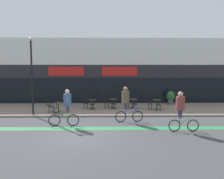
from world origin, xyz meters
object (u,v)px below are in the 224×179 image
at_px(bistro_table_3, 133,102).
at_px(cafe_chair_3_near, 134,103).
at_px(cafe_chair_4_near, 159,104).
at_px(planter_pot, 171,97).
at_px(bistro_table_0, 58,105).
at_px(cafe_chair_2_side, 106,102).
at_px(cafe_chair_0_near, 56,107).
at_px(cyclist_2, 126,101).
at_px(cafe_chair_3_side, 126,102).
at_px(cyclist_0, 66,105).
at_px(lamp_post, 32,71).
at_px(cafe_chair_1_near, 92,104).
at_px(cafe_chair_4_side, 149,103).
at_px(bistro_table_2, 113,101).
at_px(cafe_chair_1_side, 85,102).
at_px(bistro_table_1, 93,102).
at_px(bistro_table_4, 157,103).
at_px(cafe_chair_2_near, 114,103).
at_px(cyclist_1, 181,108).
at_px(cafe_chair_0_side, 50,105).

distance_m(bistro_table_3, cafe_chair_3_near, 0.63).
bearing_deg(cafe_chair_4_near, planter_pot, -24.03).
xyz_separation_m(bistro_table_0, bistro_table_3, (5.79, 1.60, 0.02)).
relative_size(bistro_table_3, cafe_chair_2_side, 0.82).
distance_m(cafe_chair_0_near, cyclist_2, 5.28).
xyz_separation_m(cafe_chair_3_side, cyclist_0, (-3.87, -5.13, 0.62)).
relative_size(bistro_table_0, lamp_post, 0.13).
xyz_separation_m(bistro_table_3, cafe_chair_2_side, (-2.27, 0.04, -0.01)).
bearing_deg(bistro_table_0, cyclist_2, -28.26).
relative_size(cafe_chair_1_near, cyclist_0, 0.42).
distance_m(cafe_chair_2_side, cafe_chair_4_side, 3.52).
relative_size(bistro_table_2, cafe_chair_3_near, 0.85).
bearing_deg(cyclist_2, bistro_table_0, 146.61).
distance_m(cafe_chair_3_side, cafe_chair_4_near, 2.71).
height_order(cafe_chair_1_side, cafe_chair_2_side, same).
height_order(bistro_table_1, bistro_table_2, bistro_table_2).
height_order(bistro_table_0, bistro_table_1, bistro_table_1).
distance_m(bistro_table_4, cafe_chair_2_near, 3.47).
xyz_separation_m(bistro_table_0, cafe_chair_4_near, (7.61, 0.42, 0.01)).
bearing_deg(bistro_table_1, cyclist_1, -50.28).
relative_size(cafe_chair_1_side, cyclist_0, 0.42).
bearing_deg(bistro_table_4, cafe_chair_2_side, 171.71).
xyz_separation_m(cafe_chair_1_near, cafe_chair_3_side, (2.71, 0.79, 0.00)).
height_order(bistro_table_0, planter_pot, planter_pot).
bearing_deg(cyclist_0, cafe_chair_0_near, -69.40).
relative_size(cafe_chair_2_near, cafe_chair_3_side, 1.00).
bearing_deg(bistro_table_2, cafe_chair_4_near, -19.30).
distance_m(bistro_table_2, bistro_table_3, 1.64).
relative_size(lamp_post, cyclist_1, 2.51).
xyz_separation_m(cafe_chair_3_near, cyclist_0, (-4.51, -4.51, 0.62)).
height_order(bistro_table_3, cafe_chair_1_side, cafe_chair_1_side).
height_order(cafe_chair_3_near, cyclist_1, cyclist_1).
bearing_deg(bistro_table_2, cafe_chair_0_near, -151.41).
xyz_separation_m(cafe_chair_1_side, cafe_chair_4_side, (5.17, -0.37, 0.00)).
bearing_deg(cafe_chair_2_near, bistro_table_0, 103.74).
relative_size(bistro_table_1, cafe_chair_3_side, 0.82).
relative_size(cafe_chair_2_side, cafe_chair_3_side, 1.00).
distance_m(bistro_table_1, planter_pot, 7.27).
height_order(cafe_chair_0_side, planter_pot, planter_pot).
distance_m(bistro_table_4, cafe_chair_1_side, 5.80).
distance_m(cafe_chair_4_near, planter_pot, 3.57).
xyz_separation_m(bistro_table_2, cafe_chair_3_side, (1.02, -0.04, -0.03)).
xyz_separation_m(bistro_table_3, cafe_chair_0_near, (-5.78, -2.22, -0.01)).
bearing_deg(cafe_chair_4_side, cafe_chair_3_near, -168.76).
bearing_deg(cyclist_1, bistro_table_4, 88.71).
distance_m(cafe_chair_3_near, cafe_chair_3_side, 0.89).
bearing_deg(lamp_post, cafe_chair_1_near, 21.46).
bearing_deg(cafe_chair_3_side, bistro_table_0, -168.00).
height_order(cafe_chair_2_side, cyclist_0, cyclist_0).
height_order(cafe_chair_1_side, cafe_chair_3_near, same).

